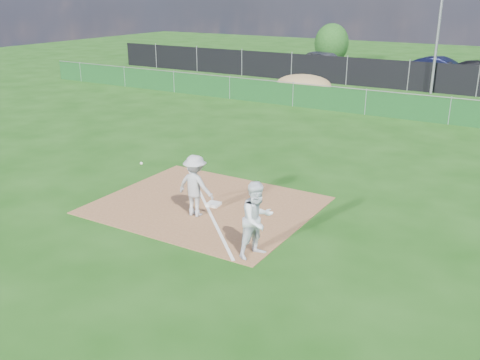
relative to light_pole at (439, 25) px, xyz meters
name	(u,v)px	position (x,y,z in m)	size (l,w,h in m)	color
ground	(326,137)	(-1.50, -12.70, -4.00)	(90.00, 90.00, 0.00)	#16440E
infield_dirt	(206,205)	(-1.50, -21.70, -3.99)	(6.00, 5.00, 0.02)	brown
foul_line	(206,205)	(-1.50, -21.70, -3.98)	(0.08, 7.00, 0.01)	white
green_fence	(366,103)	(-1.50, -7.70, -3.40)	(44.00, 0.05, 1.20)	#103C16
dirt_mound	(304,84)	(-6.50, -4.20, -3.42)	(3.38, 2.60, 1.17)	olive
black_fence	(409,76)	(-1.50, 0.30, -3.10)	(46.00, 0.04, 1.80)	black
parking_lot	(426,79)	(-1.50, 5.30, -4.00)	(46.00, 9.00, 0.01)	black
light_pole	(439,25)	(0.00, 0.00, 0.00)	(0.16, 0.16, 8.00)	slate
first_base	(214,204)	(-1.29, -21.62, -3.94)	(0.36, 0.36, 0.08)	white
play_at_first	(195,186)	(-1.32, -22.44, -3.12)	(2.62, 0.67, 1.72)	#B5B5B7
runner	(257,220)	(1.28, -23.63, -3.08)	(0.90, 0.70, 1.84)	white
car_left	(325,62)	(-8.66, 4.23, -3.15)	(1.98, 4.92, 1.68)	#93959A
car_mid	(441,69)	(-0.57, 5.21, -3.20)	(1.67, 4.79, 1.58)	black
tree_left	(332,43)	(-10.26, 9.32, -2.28)	(2.82, 2.82, 3.34)	#382316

